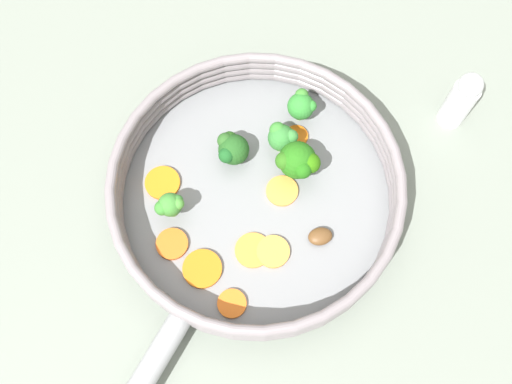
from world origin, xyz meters
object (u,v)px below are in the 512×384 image
Objects in this scene: carrot_slice_4 at (172,244)px; broccoli_floret_3 at (281,137)px; broccoli_floret_1 at (232,148)px; mushroom_piece_0 at (320,236)px; carrot_slice_2 at (273,252)px; broccoli_floret_0 at (298,161)px; carrot_slice_5 at (202,269)px; broccoli_floret_2 at (170,205)px; carrot_slice_1 at (296,136)px; skillet at (256,198)px; salt_shaker at (461,99)px; broccoli_floret_4 at (302,105)px; carrot_slice_6 at (253,250)px; carrot_slice_0 at (232,304)px; carrot_slice_3 at (282,191)px; carrot_slice_7 at (163,183)px.

broccoli_floret_3 is at bearing -25.68° from carrot_slice_4.
mushroom_piece_0 is (-0.06, -0.13, -0.02)m from broccoli_floret_1.
broccoli_floret_0 is at bearing 3.25° from carrot_slice_2.
mushroom_piece_0 is at bearing -55.03° from carrot_slice_5.
carrot_slice_4 is 0.87× the size of broccoli_floret_2.
broccoli_floret_3 is (-0.02, 0.01, 0.02)m from carrot_slice_1.
carrot_slice_4 is 0.18m from broccoli_floret_0.
skillet is 7.94× the size of broccoli_floret_3.
salt_shaker is (0.19, -0.20, 0.04)m from skillet.
carrot_slice_4 is 0.91× the size of broccoli_floret_3.
broccoli_floret_3 is 0.93× the size of broccoli_floret_4.
carrot_slice_1 is 0.30× the size of salt_shaker.
broccoli_floret_4 is at bearing 26.43° from mushroom_piece_0.
carrot_slice_1 is 0.20m from carrot_slice_4.
mushroom_piece_0 is at bearing -59.22° from carrot_slice_6.
carrot_slice_0 is 0.79× the size of carrot_slice_6.
broccoli_floret_1 is (0.10, 0.09, 0.02)m from carrot_slice_2.
carrot_slice_5 is 0.17m from broccoli_floret_0.
broccoli_floret_2 reaches higher than carrot_slice_0.
carrot_slice_3 is 0.14m from broccoli_floret_2.
broccoli_floret_0 is at bearing -8.73° from carrot_slice_6.
mushroom_piece_0 is at bearing -115.54° from broccoli_floret_1.
carrot_slice_5 is at bearing -109.61° from carrot_slice_4.
carrot_slice_1 is 0.53× the size of broccoli_floret_0.
broccoli_floret_3 is at bearing 40.10° from mushroom_piece_0.
carrot_slice_2 is 1.35× the size of mushroom_piece_0.
carrot_slice_7 is at bearing 45.46° from carrot_slice_5.
carrot_slice_6 is 0.14m from carrot_slice_7.
carrot_slice_2 is at bearing -164.83° from broccoli_floret_3.
broccoli_floret_0 is (0.10, 0.01, 0.03)m from carrot_slice_2.
carrot_slice_0 reaches higher than carrot_slice_6.
mushroom_piece_0 is 0.30× the size of salt_shaker.
salt_shaker reaches higher than carrot_slice_5.
carrot_slice_3 is 0.08m from broccoli_floret_1.
carrot_slice_1 reaches higher than skillet.
carrot_slice_1 is at bearing -51.98° from broccoli_floret_1.
carrot_slice_7 is (-0.04, 0.14, 0.00)m from carrot_slice_3.
broccoli_floret_1 reaches higher than carrot_slice_5.
carrot_slice_7 is at bearing 101.27° from skillet.
broccoli_floret_1 is at bearing 72.10° from carrot_slice_3.
mushroom_piece_0 is (-0.07, -0.05, -0.03)m from broccoli_floret_0.
carrot_slice_4 is 0.89× the size of carrot_slice_6.
salt_shaker is at bearing -43.91° from carrot_slice_4.
mushroom_piece_0 reaches higher than carrot_slice_5.
skillet is 0.07m from broccoli_floret_1.
carrot_slice_0 and carrot_slice_7 have the same top height.
mushroom_piece_0 is (0.08, -0.12, 0.00)m from carrot_slice_5.
carrot_slice_0 is 0.86× the size of carrot_slice_2.
carrot_slice_4 is 0.17m from mushroom_piece_0.
salt_shaker is at bearing -48.06° from broccoli_floret_0.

